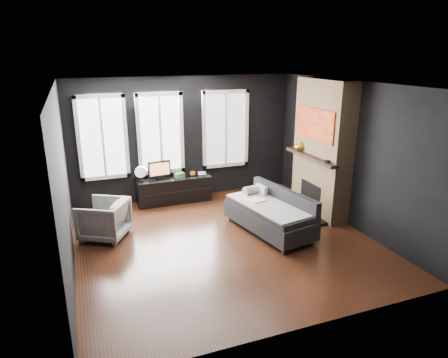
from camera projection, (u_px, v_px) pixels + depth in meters
name	position (u px, v px, depth m)	size (l,w,h in m)	color
floor	(225.00, 241.00, 7.02)	(5.00, 5.00, 0.00)	black
ceiling	(225.00, 84.00, 6.20)	(5.00, 5.00, 0.00)	white
wall_back	(185.00, 138.00, 8.84)	(5.00, 0.02, 2.70)	black
wall_left	(63.00, 184.00, 5.77)	(0.02, 5.00, 2.70)	black
wall_right	(350.00, 155.00, 7.45)	(0.02, 5.00, 2.70)	black
windows	(163.00, 92.00, 8.34)	(4.00, 0.16, 1.76)	white
fireplace	(322.00, 148.00, 7.92)	(0.70, 1.62, 2.70)	#93724C
sofa	(269.00, 212.00, 7.30)	(0.91, 1.81, 0.78)	#27272A
stripe_pillow	(262.00, 193.00, 7.76)	(0.07, 0.32, 0.32)	gray
armchair	(104.00, 218.00, 7.05)	(0.75, 0.70, 0.77)	silver
media_console	(174.00, 189.00, 8.82)	(1.62, 0.51, 0.56)	black
monitor	(159.00, 169.00, 8.57)	(0.50, 0.11, 0.45)	black
desk_fan	(141.00, 174.00, 8.41)	(0.24, 0.24, 0.34)	#949494
mug	(193.00, 173.00, 8.83)	(0.12, 0.10, 0.12)	orange
book	(198.00, 169.00, 8.96)	(0.18, 0.02, 0.25)	tan
storage_box	(179.00, 175.00, 8.69)	(0.21, 0.13, 0.11)	#367B37
mantel_vase	(299.00, 146.00, 8.24)	(0.20, 0.21, 0.20)	yellow
mantel_clock	(327.00, 161.00, 7.38)	(0.11, 0.11, 0.04)	black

